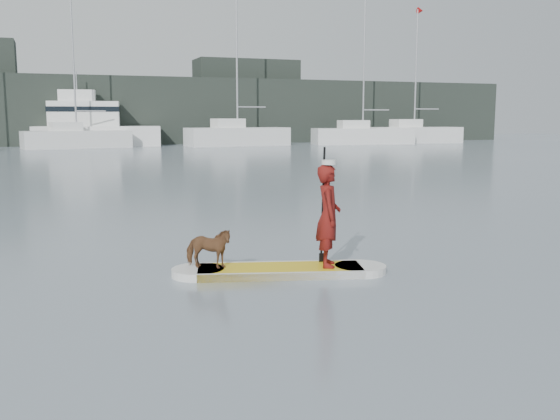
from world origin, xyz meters
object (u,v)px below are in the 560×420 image
object	(u,v)px
sailboat_d	(76,137)
sailboat_g	(413,133)
paddleboard	(280,271)
sailboat_e	(237,135)
paddler	(328,216)
motor_yacht_a	(92,126)
sailboat_f	(362,134)
dog	(208,248)

from	to	relation	value
sailboat_d	sailboat_g	world-z (taller)	sailboat_g
paddleboard	sailboat_e	world-z (taller)	sailboat_e
paddler	sailboat_g	size ratio (longest dim) A/B	0.13
sailboat_e	motor_yacht_a	distance (m)	12.13
paddler	motor_yacht_a	distance (m)	46.28
sailboat_e	sailboat_f	world-z (taller)	sailboat_f
sailboat_d	paddler	bearing A→B (deg)	-97.49
paddleboard	paddler	xyz separation A→B (m)	(0.71, -0.20, 0.84)
paddler	sailboat_d	size ratio (longest dim) A/B	0.13
sailboat_e	sailboat_g	size ratio (longest dim) A/B	1.02
paddleboard	sailboat_e	size ratio (longest dim) A/B	0.25
paddleboard	sailboat_d	size ratio (longest dim) A/B	0.27
dog	sailboat_d	world-z (taller)	sailboat_d
sailboat_f	sailboat_e	bearing A→B (deg)	-175.98
dog	sailboat_d	bearing A→B (deg)	29.24
sailboat_d	sailboat_f	distance (m)	24.65
sailboat_f	motor_yacht_a	distance (m)	23.58
paddler	sailboat_g	xyz separation A→B (m)	(28.56, 43.01, 0.03)
sailboat_e	sailboat_g	xyz separation A→B (m)	(17.40, -0.16, 0.02)
sailboat_f	sailboat_g	distance (m)	5.95
paddleboard	motor_yacht_a	distance (m)	46.11
dog	sailboat_g	xyz separation A→B (m)	(30.32, 42.52, 0.51)
motor_yacht_a	sailboat_g	world-z (taller)	sailboat_g
dog	motor_yacht_a	size ratio (longest dim) A/B	0.07
sailboat_d	dog	bearing A→B (deg)	-99.81
sailboat_g	motor_yacht_a	bearing A→B (deg)	176.11
motor_yacht_a	sailboat_g	bearing A→B (deg)	1.27
paddler	sailboat_e	world-z (taller)	sailboat_e
dog	sailboat_f	bearing A→B (deg)	-1.37
paddleboard	motor_yacht_a	bearing A→B (deg)	105.31
paddleboard	sailboat_d	world-z (taller)	sailboat_d
sailboat_f	paddleboard	bearing A→B (deg)	-110.28
paddleboard	sailboat_e	bearing A→B (deg)	90.08
sailboat_g	dog	bearing A→B (deg)	-122.97
paddleboard	dog	distance (m)	1.15
paddler	sailboat_e	size ratio (longest dim) A/B	0.12
sailboat_f	motor_yacht_a	xyz separation A→B (m)	(-23.21, 4.07, 0.82)
paddleboard	sailboat_g	size ratio (longest dim) A/B	0.26
sailboat_f	motor_yacht_a	world-z (taller)	sailboat_f
sailboat_e	paddleboard	bearing A→B (deg)	-111.22
paddler	dog	xyz separation A→B (m)	(-1.76, 0.49, -0.47)
paddleboard	sailboat_f	size ratio (longest dim) A/B	0.24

